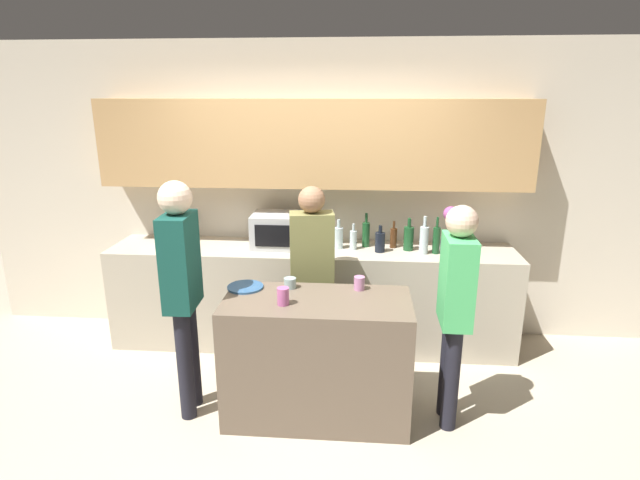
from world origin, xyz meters
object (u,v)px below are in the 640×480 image
(toaster, at_px, (172,234))
(bottle_0, at_px, (338,237))
(bottle_2, at_px, (366,234))
(plate_on_island, at_px, (245,287))
(bottle_3, at_px, (380,242))
(bottle_4, at_px, (393,237))
(cup_1, at_px, (283,296))
(person_left, at_px, (182,280))
(potted_plant, at_px, (450,228))
(person_right, at_px, (312,267))
(person_center, at_px, (455,300))
(microwave, at_px, (282,230))
(bottle_1, at_px, (353,240))
(cup_2, at_px, (359,283))
(cup_0, at_px, (290,283))
(bottle_5, at_px, (409,238))
(bottle_6, at_px, (424,240))
(bottle_7, at_px, (436,240))

(toaster, distance_m, bottle_0, 1.53)
(bottle_2, relative_size, plate_on_island, 1.18)
(bottle_2, distance_m, bottle_3, 0.19)
(bottle_4, relative_size, cup_1, 2.04)
(person_left, bearing_deg, bottle_3, 125.24)
(potted_plant, xyz_separation_m, person_left, (-1.98, -1.16, -0.10))
(plate_on_island, xyz_separation_m, person_right, (0.45, 0.40, 0.03))
(bottle_3, relative_size, bottle_4, 0.99)
(person_left, relative_size, person_center, 1.09)
(microwave, bearing_deg, person_center, -40.32)
(bottle_1, height_order, bottle_3, bottle_3)
(cup_1, bearing_deg, potted_plant, 43.75)
(cup_2, bearing_deg, person_right, 135.98)
(toaster, distance_m, bottle_1, 1.66)
(cup_0, xyz_separation_m, person_left, (-0.71, -0.23, 0.09))
(bottle_1, bearing_deg, person_center, -57.53)
(toaster, relative_size, plate_on_island, 1.00)
(bottle_2, height_order, person_left, person_left)
(bottle_3, xyz_separation_m, plate_on_island, (-0.99, -0.86, -0.11))
(bottle_3, xyz_separation_m, bottle_5, (0.25, 0.07, 0.02))
(microwave, distance_m, cup_0, 0.96)
(potted_plant, height_order, plate_on_island, potted_plant)
(person_right, bearing_deg, microwave, -68.88)
(bottle_2, distance_m, bottle_4, 0.25)
(bottle_2, relative_size, bottle_6, 0.93)
(bottle_7, distance_m, person_right, 1.13)
(plate_on_island, height_order, person_left, person_left)
(person_center, bearing_deg, toaster, 65.02)
(bottle_6, distance_m, cup_2, 0.97)
(bottle_5, height_order, plate_on_island, bottle_5)
(bottle_0, bearing_deg, cup_2, -77.97)
(toaster, xyz_separation_m, bottle_7, (2.37, -0.10, 0.03))
(toaster, height_order, person_left, person_left)
(cup_1, bearing_deg, person_right, 79.14)
(plate_on_island, distance_m, cup_0, 0.33)
(plate_on_island, distance_m, person_center, 1.47)
(potted_plant, height_order, bottle_2, potted_plant)
(plate_on_island, xyz_separation_m, cup_2, (0.82, 0.04, 0.04))
(bottle_6, xyz_separation_m, bottle_7, (0.11, 0.02, -0.00))
(bottle_2, bearing_deg, bottle_7, -14.20)
(cup_2, bearing_deg, potted_plant, 49.88)
(bottle_0, distance_m, bottle_3, 0.37)
(cup_0, bearing_deg, bottle_6, 37.88)
(bottle_5, bearing_deg, person_right, -146.33)
(microwave, bearing_deg, bottle_1, -3.40)
(bottle_6, xyz_separation_m, cup_2, (-0.54, -0.80, -0.10))
(bottle_0, relative_size, bottle_5, 0.91)
(bottle_4, distance_m, bottle_5, 0.15)
(bottle_2, bearing_deg, plate_on_island, -130.86)
(bottle_5, height_order, person_left, person_left)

